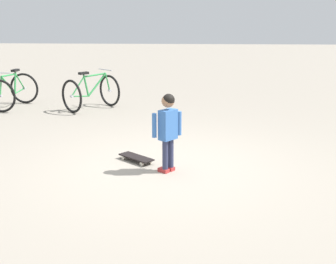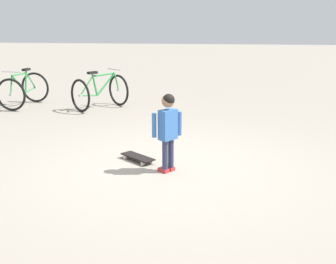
% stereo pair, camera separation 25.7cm
% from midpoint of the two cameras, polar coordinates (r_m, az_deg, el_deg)
% --- Properties ---
extents(ground_plane, '(50.00, 50.00, 0.00)m').
position_cam_midpoint_polar(ground_plane, '(6.33, -1.51, -4.35)').
color(ground_plane, '#9E9384').
extents(child_person, '(0.38, 0.28, 1.06)m').
position_cam_midpoint_polar(child_person, '(5.94, -1.25, 0.99)').
color(child_person, '#2D3351').
rests_on(child_person, ground).
extents(skateboard, '(0.55, 0.52, 0.07)m').
position_cam_midpoint_polar(skateboard, '(6.54, -5.13, -3.22)').
color(skateboard, black).
rests_on(skateboard, ground).
extents(bicycle_near, '(1.24, 1.27, 0.85)m').
position_cam_midpoint_polar(bicycle_near, '(10.12, -10.33, 4.93)').
color(bicycle_near, black).
rests_on(bicycle_near, ground).
extents(bicycle_mid, '(0.85, 1.16, 0.85)m').
position_cam_midpoint_polar(bicycle_mid, '(10.75, -19.57, 4.89)').
color(bicycle_mid, black).
rests_on(bicycle_mid, ground).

